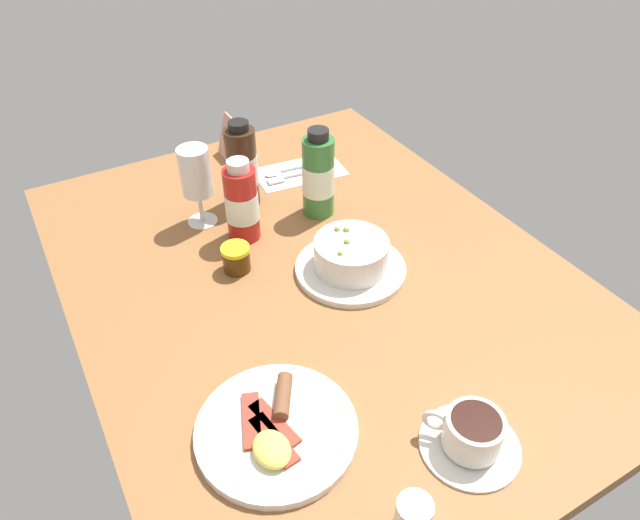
# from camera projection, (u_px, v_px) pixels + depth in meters

# --- Properties ---
(ground_plane) EXTENTS (1.10, 0.84, 0.03)m
(ground_plane) POSITION_uv_depth(u_px,v_px,m) (316.00, 277.00, 1.07)
(ground_plane) COLOR brown
(porridge_bowl) EXTENTS (0.20, 0.20, 0.07)m
(porridge_bowl) POSITION_uv_depth(u_px,v_px,m) (351.00, 257.00, 1.04)
(porridge_bowl) COLOR silver
(porridge_bowl) RESTS_ON ground_plane
(cutlery_setting) EXTENTS (0.13, 0.21, 0.01)m
(cutlery_setting) POSITION_uv_depth(u_px,v_px,m) (298.00, 172.00, 1.33)
(cutlery_setting) COLOR silver
(cutlery_setting) RESTS_ON ground_plane
(coffee_cup) EXTENTS (0.14, 0.14, 0.06)m
(coffee_cup) POSITION_uv_depth(u_px,v_px,m) (470.00, 436.00, 0.77)
(coffee_cup) COLOR silver
(coffee_cup) RESTS_ON ground_plane
(creamer_jug) EXTENTS (0.04, 0.05, 0.06)m
(creamer_jug) POSITION_uv_depth(u_px,v_px,m) (413.00, 517.00, 0.68)
(creamer_jug) COLOR silver
(creamer_jug) RESTS_ON ground_plane
(wine_glass) EXTENTS (0.06, 0.06, 0.16)m
(wine_glass) POSITION_uv_depth(u_px,v_px,m) (196.00, 175.00, 1.12)
(wine_glass) COLOR white
(wine_glass) RESTS_ON ground_plane
(jam_jar) EXTENTS (0.05, 0.05, 0.05)m
(jam_jar) POSITION_uv_depth(u_px,v_px,m) (236.00, 258.00, 1.05)
(jam_jar) COLOR #492A0C
(jam_jar) RESTS_ON ground_plane
(sauce_bottle_red) EXTENTS (0.06, 0.06, 0.17)m
(sauce_bottle_red) POSITION_uv_depth(u_px,v_px,m) (242.00, 203.00, 1.10)
(sauce_bottle_red) COLOR #B21E19
(sauce_bottle_red) RESTS_ON ground_plane
(sauce_bottle_brown) EXTENTS (0.06, 0.06, 0.18)m
(sauce_bottle_brown) POSITION_uv_depth(u_px,v_px,m) (242.00, 167.00, 1.18)
(sauce_bottle_brown) COLOR #382314
(sauce_bottle_brown) RESTS_ON ground_plane
(sauce_bottle_green) EXTENTS (0.06, 0.06, 0.19)m
(sauce_bottle_green) POSITION_uv_depth(u_px,v_px,m) (318.00, 176.00, 1.16)
(sauce_bottle_green) COLOR #337233
(sauce_bottle_green) RESTS_ON ground_plane
(breakfast_plate) EXTENTS (0.22, 0.22, 0.04)m
(breakfast_plate) POSITION_uv_depth(u_px,v_px,m) (276.00, 430.00, 0.79)
(breakfast_plate) COLOR silver
(breakfast_plate) RESTS_ON ground_plane
(menu_card) EXTENTS (0.06, 0.06, 0.10)m
(menu_card) POSITION_uv_depth(u_px,v_px,m) (232.00, 136.00, 1.37)
(menu_card) COLOR tan
(menu_card) RESTS_ON ground_plane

